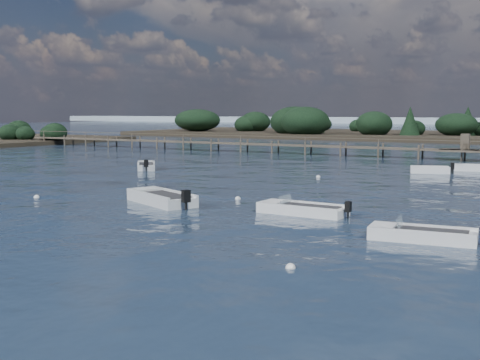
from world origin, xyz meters
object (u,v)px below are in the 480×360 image
Objects in this scene: dinghy_mid_grey at (161,200)px; dinghy_mid_white_b at (422,237)px; tender_far_grey_b at (473,169)px; jetty at (244,144)px; tender_far_white at (430,171)px; tender_far_grey at (146,167)px; dinghy_mid_white_a at (302,211)px.

dinghy_mid_grey is 1.18× the size of dinghy_mid_white_b.
jetty is at bearing 158.77° from tender_far_grey_b.
dinghy_mid_grey is at bearing -110.36° from tender_far_white.
tender_far_grey is (-24.42, -12.53, 0.02)m from tender_far_grey_b.
dinghy_mid_white_b is 51.29m from jetty.
tender_far_white reaches higher than dinghy_mid_white_a.
tender_far_grey_b is (11.40, 27.25, -0.02)m from dinghy_mid_grey.
jetty is (-31.32, 40.61, 0.85)m from dinghy_mid_white_b.
tender_far_grey is at bearing 146.41° from dinghy_mid_white_a.
dinghy_mid_white_b is (14.40, -2.36, -0.04)m from dinghy_mid_grey.
dinghy_mid_grey is 1.12× the size of dinghy_mid_white_a.
tender_far_white is at bearing -29.70° from jetty.
tender_far_grey_b is at bearing 54.14° from tender_far_white.
tender_far_grey is (-21.78, -8.88, 0.02)m from tender_far_white.
dinghy_mid_white_b is at bearing -52.36° from jetty.
tender_far_grey_b is at bearing 82.54° from dinghy_mid_white_a.
tender_far_grey is at bearing 131.50° from dinghy_mid_grey.
dinghy_mid_white_a is at bearing -33.59° from tender_far_grey.
dinghy_mid_white_a is at bearing 5.74° from dinghy_mid_grey.
tender_far_grey_b is 0.72× the size of dinghy_mid_white_a.
dinghy_mid_white_a is at bearing -92.08° from tender_far_white.
jetty reaches higher than tender_far_grey.
dinghy_mid_grey is 41.83m from jetty.
jetty is (-24.85, 37.45, 0.85)m from dinghy_mid_white_a.
tender_far_white is 29.58m from jetty.
tender_far_grey_b reaches higher than dinghy_mid_white_a.
tender_far_grey_b is at bearing 67.30° from dinghy_mid_grey.
tender_far_white is at bearing 102.26° from dinghy_mid_white_b.
dinghy_mid_grey is 1.55× the size of tender_far_grey_b.
jetty reaches higher than dinghy_mid_white_a.
dinghy_mid_white_a is 1.06× the size of dinghy_mid_white_b.
tender_far_white is (0.83, 22.80, 0.02)m from dinghy_mid_white_a.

